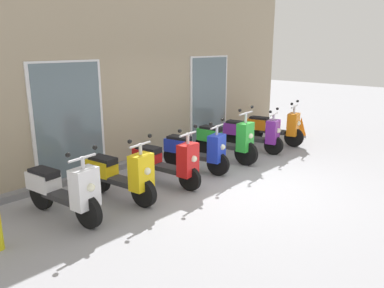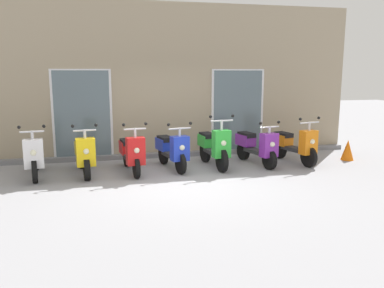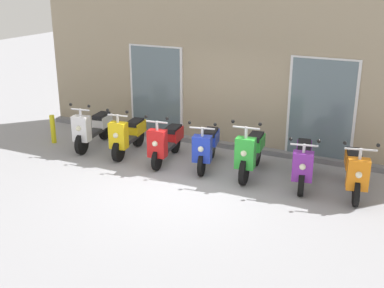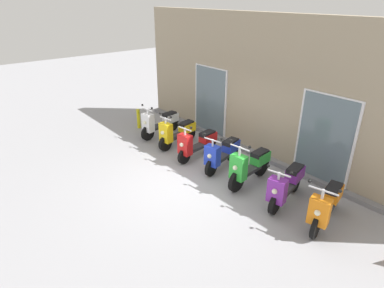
{
  "view_description": "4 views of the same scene",
  "coord_description": "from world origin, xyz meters",
  "px_view_note": "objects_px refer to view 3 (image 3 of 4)",
  "views": [
    {
      "loc": [
        -5.57,
        -3.83,
        2.56
      ],
      "look_at": [
        -0.75,
        0.59,
        0.83
      ],
      "focal_mm": 34.95,
      "sensor_mm": 36.0,
      "label": 1
    },
    {
      "loc": [
        -1.54,
        -7.63,
        2.23
      ],
      "look_at": [
        0.38,
        0.79,
        0.64
      ],
      "focal_mm": 36.74,
      "sensor_mm": 36.0,
      "label": 2
    },
    {
      "loc": [
        4.01,
        -7.97,
        4.0
      ],
      "look_at": [
        -0.04,
        0.44,
        0.73
      ],
      "focal_mm": 46.32,
      "sensor_mm": 36.0,
      "label": 3
    },
    {
      "loc": [
        5.51,
        -4.52,
        4.37
      ],
      "look_at": [
        -0.36,
        0.35,
        0.85
      ],
      "focal_mm": 30.29,
      "sensor_mm": 36.0,
      "label": 4
    }
  ],
  "objects_px": {
    "scooter_red": "(166,141)",
    "curb_bollard": "(53,129)",
    "scooter_green": "(251,152)",
    "scooter_purple": "(303,162)",
    "scooter_white": "(93,128)",
    "scooter_blue": "(207,146)",
    "scooter_yellow": "(128,135)",
    "scooter_orange": "(355,170)"
  },
  "relations": [
    {
      "from": "scooter_green",
      "to": "scooter_purple",
      "type": "bearing_deg",
      "value": 0.95
    },
    {
      "from": "scooter_yellow",
      "to": "scooter_blue",
      "type": "distance_m",
      "value": 1.96
    },
    {
      "from": "scooter_white",
      "to": "scooter_yellow",
      "type": "xyz_separation_m",
      "value": [
        1.03,
        -0.05,
        -0.01
      ]
    },
    {
      "from": "scooter_orange",
      "to": "curb_bollard",
      "type": "xyz_separation_m",
      "value": [
        -7.1,
        -0.16,
        -0.12
      ]
    },
    {
      "from": "scooter_green",
      "to": "scooter_purple",
      "type": "xyz_separation_m",
      "value": [
        1.08,
        0.02,
        -0.03
      ]
    },
    {
      "from": "scooter_blue",
      "to": "scooter_purple",
      "type": "bearing_deg",
      "value": -0.42
    },
    {
      "from": "scooter_green",
      "to": "curb_bollard",
      "type": "bearing_deg",
      "value": -178.04
    },
    {
      "from": "curb_bollard",
      "to": "scooter_purple",
      "type": "bearing_deg",
      "value": 1.78
    },
    {
      "from": "scooter_red",
      "to": "curb_bollard",
      "type": "height_order",
      "value": "scooter_red"
    },
    {
      "from": "scooter_purple",
      "to": "curb_bollard",
      "type": "relative_size",
      "value": 2.25
    },
    {
      "from": "scooter_white",
      "to": "scooter_purple",
      "type": "bearing_deg",
      "value": -0.15
    },
    {
      "from": "scooter_purple",
      "to": "scooter_yellow",
      "type": "bearing_deg",
      "value": -179.47
    },
    {
      "from": "scooter_purple",
      "to": "curb_bollard",
      "type": "height_order",
      "value": "scooter_purple"
    },
    {
      "from": "scooter_red",
      "to": "scooter_green",
      "type": "xyz_separation_m",
      "value": [
        1.94,
        0.07,
        0.03
      ]
    },
    {
      "from": "scooter_red",
      "to": "scooter_blue",
      "type": "relative_size",
      "value": 1.03
    },
    {
      "from": "scooter_white",
      "to": "scooter_orange",
      "type": "height_order",
      "value": "scooter_orange"
    },
    {
      "from": "scooter_blue",
      "to": "scooter_green",
      "type": "distance_m",
      "value": 1.0
    },
    {
      "from": "scooter_red",
      "to": "scooter_green",
      "type": "relative_size",
      "value": 0.97
    },
    {
      "from": "scooter_orange",
      "to": "curb_bollard",
      "type": "height_order",
      "value": "scooter_orange"
    },
    {
      "from": "scooter_blue",
      "to": "curb_bollard",
      "type": "xyz_separation_m",
      "value": [
        -4.03,
        -0.2,
        -0.12
      ]
    },
    {
      "from": "scooter_blue",
      "to": "scooter_purple",
      "type": "relative_size",
      "value": 0.97
    },
    {
      "from": "scooter_white",
      "to": "scooter_blue",
      "type": "xyz_separation_m",
      "value": [
        2.98,
        0.0,
        -0.0
      ]
    },
    {
      "from": "scooter_white",
      "to": "curb_bollard",
      "type": "bearing_deg",
      "value": -169.02
    },
    {
      "from": "scooter_blue",
      "to": "curb_bollard",
      "type": "height_order",
      "value": "scooter_blue"
    },
    {
      "from": "scooter_white",
      "to": "scooter_red",
      "type": "xyz_separation_m",
      "value": [
        2.05,
        -0.1,
        -0.01
      ]
    },
    {
      "from": "scooter_yellow",
      "to": "scooter_purple",
      "type": "bearing_deg",
      "value": 0.53
    },
    {
      "from": "scooter_white",
      "to": "scooter_red",
      "type": "distance_m",
      "value": 2.05
    },
    {
      "from": "scooter_red",
      "to": "scooter_green",
      "type": "bearing_deg",
      "value": 1.99
    },
    {
      "from": "curb_bollard",
      "to": "scooter_green",
      "type": "bearing_deg",
      "value": 1.96
    },
    {
      "from": "scooter_yellow",
      "to": "curb_bollard",
      "type": "height_order",
      "value": "scooter_yellow"
    },
    {
      "from": "scooter_red",
      "to": "scooter_orange",
      "type": "height_order",
      "value": "scooter_orange"
    },
    {
      "from": "scooter_green",
      "to": "scooter_orange",
      "type": "relative_size",
      "value": 1.03
    },
    {
      "from": "scooter_green",
      "to": "curb_bollard",
      "type": "height_order",
      "value": "scooter_green"
    },
    {
      "from": "scooter_blue",
      "to": "scooter_green",
      "type": "relative_size",
      "value": 0.94
    },
    {
      "from": "scooter_white",
      "to": "scooter_red",
      "type": "bearing_deg",
      "value": -2.76
    },
    {
      "from": "scooter_yellow",
      "to": "scooter_green",
      "type": "distance_m",
      "value": 2.96
    },
    {
      "from": "scooter_red",
      "to": "scooter_purple",
      "type": "distance_m",
      "value": 3.02
    },
    {
      "from": "scooter_purple",
      "to": "scooter_orange",
      "type": "xyz_separation_m",
      "value": [
        0.99,
        -0.03,
        0.01
      ]
    },
    {
      "from": "scooter_white",
      "to": "scooter_yellow",
      "type": "distance_m",
      "value": 1.03
    },
    {
      "from": "scooter_orange",
      "to": "scooter_purple",
      "type": "bearing_deg",
      "value": 178.27
    },
    {
      "from": "scooter_red",
      "to": "curb_bollard",
      "type": "relative_size",
      "value": 2.25
    },
    {
      "from": "scooter_yellow",
      "to": "curb_bollard",
      "type": "distance_m",
      "value": 2.08
    }
  ]
}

